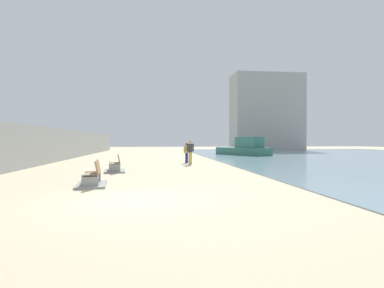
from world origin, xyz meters
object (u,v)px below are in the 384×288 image
(person_walking, at_px, (190,150))
(person_standing, at_px, (187,151))
(bench_near, at_px, (92,180))
(bench_far, at_px, (115,167))
(boat_outer, at_px, (245,149))

(person_walking, height_order, person_standing, person_walking)
(bench_near, relative_size, person_walking, 1.24)
(bench_far, height_order, person_standing, person_standing)
(person_walking, distance_m, person_standing, 1.66)
(person_standing, bearing_deg, bench_far, -125.42)
(bench_far, bearing_deg, person_standing, 54.58)
(person_walking, xyz_separation_m, person_standing, (-0.10, 1.65, -0.16))
(person_walking, bearing_deg, bench_near, -115.39)
(person_walking, distance_m, boat_outer, 15.63)
(bench_far, bearing_deg, boat_outer, 55.45)
(bench_near, distance_m, boat_outer, 27.31)
(bench_near, distance_m, person_standing, 13.19)
(bench_far, xyz_separation_m, boat_outer, (12.69, 18.43, 0.56))
(bench_far, relative_size, person_walking, 1.24)
(person_walking, height_order, boat_outer, boat_outer)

